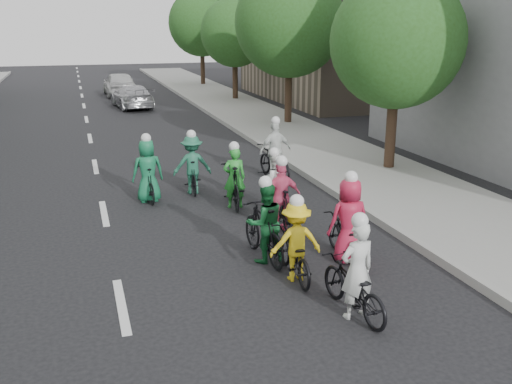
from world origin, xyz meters
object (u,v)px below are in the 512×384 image
cyclist_0 (354,282)px  cyclist_8 (275,157)px  follow_car_trail (120,84)px  cyclist_7 (192,168)px  cyclist_9 (148,176)px  cyclist_5 (234,183)px  cyclist_2 (295,248)px  follow_car_lead (132,96)px  cyclist_3 (280,203)px  cyclist_4 (347,229)px  cyclist_1 (264,228)px  cyclist_6 (273,188)px

cyclist_0 → cyclist_8: 8.45m
cyclist_8 → follow_car_trail: bearing=-91.1°
cyclist_7 → cyclist_9: bearing=21.5°
cyclist_5 → cyclist_7: 1.72m
cyclist_2 → follow_car_trail: bearing=-85.5°
cyclist_8 → follow_car_lead: cyclist_8 is taller
cyclist_9 → follow_car_lead: 17.67m
cyclist_3 → follow_car_trail: (-1.38, 26.41, 0.14)m
cyclist_7 → follow_car_lead: cyclist_7 is taller
cyclist_2 → cyclist_4: size_ratio=0.95×
cyclist_2 → cyclist_0: bearing=107.3°
cyclist_2 → follow_car_lead: size_ratio=0.40×
cyclist_7 → follow_car_lead: (0.11, 17.21, -0.05)m
cyclist_8 → cyclist_9: 4.07m
cyclist_2 → cyclist_1: bearing=-71.9°
cyclist_4 → cyclist_9: cyclist_4 is taller
cyclist_1 → cyclist_9: 4.90m
cyclist_1 → cyclist_9: (-1.66, 4.61, 0.01)m
cyclist_1 → cyclist_5: bearing=-100.5°
cyclist_2 → follow_car_lead: cyclist_2 is taller
follow_car_lead → cyclist_9: bearing=79.1°
cyclist_8 → cyclist_9: bearing=8.4°
cyclist_5 → cyclist_9: (-2.00, 1.13, 0.05)m
cyclist_3 → cyclist_7: 3.74m
cyclist_3 → cyclist_0: bearing=81.3°
cyclist_2 → cyclist_4: cyclist_4 is taller
cyclist_6 → follow_car_lead: cyclist_6 is taller
cyclist_7 → follow_car_lead: 17.21m
cyclist_2 → cyclist_6: cyclist_2 is taller
cyclist_0 → cyclist_6: cyclist_0 is taller
cyclist_5 → cyclist_7: (-0.75, 1.54, 0.06)m
cyclist_2 → cyclist_9: 5.90m
cyclist_4 → cyclist_7: size_ratio=1.04×
cyclist_1 → follow_car_lead: 22.23m
cyclist_5 → follow_car_trail: bearing=-80.4°
cyclist_0 → cyclist_3: size_ratio=1.04×
cyclist_7 → cyclist_8: (2.65, 0.75, -0.03)m
cyclist_1 → cyclist_3: 1.75m
cyclist_0 → cyclist_6: size_ratio=1.05×
cyclist_0 → cyclist_1: (-0.66, 2.53, 0.10)m
cyclist_6 → cyclist_7: (-1.62, 2.08, 0.12)m
cyclist_8 → follow_car_lead: bearing=-89.4°
cyclist_2 → cyclist_9: bearing=-68.1°
cyclist_0 → cyclist_4: 2.22m
cyclist_6 → follow_car_trail: (-1.71, 24.98, 0.21)m
cyclist_3 → follow_car_lead: 20.75m
cyclist_4 → cyclist_5: cyclist_4 is taller
cyclist_6 → follow_car_trail: size_ratio=0.38×
cyclist_5 → cyclist_6: cyclist_5 is taller
follow_car_lead → cyclist_4: bearing=88.2°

